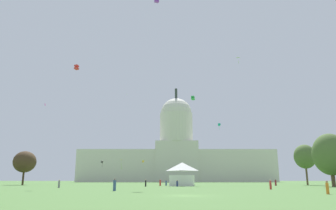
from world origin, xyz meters
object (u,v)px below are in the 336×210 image
(capitol_building, at_px, (176,155))
(person_red_near_tree_east, at_px, (270,185))
(kite_magenta_mid, at_px, (45,105))
(person_maroon_back_center, at_px, (275,183))
(kite_green_mid, at_px, (192,98))
(kite_red_mid, at_px, (76,67))
(kite_turquoise_mid, at_px, (219,125))
(person_grey_mid_center, at_px, (59,184))
(person_denim_lawn_far_left, at_px, (114,185))
(person_black_front_right, at_px, (145,183))
(tree_east_far, at_px, (304,157))
(kite_gold_low, at_px, (143,161))
(event_tent, at_px, (182,174))
(kite_lime_high, at_px, (237,59))
(tree_west_near, at_px, (24,162))
(person_denim_front_center, at_px, (166,183))
(kite_black_low, at_px, (101,162))
(person_red_front_left, at_px, (160,183))
(tree_east_mid, at_px, (330,154))
(kite_violet_high, at_px, (156,0))
(person_navy_mid_left, at_px, (177,184))
(kite_white_high, at_px, (126,95))
(kite_yellow_low, at_px, (122,161))
(person_orange_edge_west, at_px, (327,188))

(capitol_building, relative_size, person_red_near_tree_east, 82.15)
(person_red_near_tree_east, distance_m, kite_magenta_mid, 69.37)
(person_maroon_back_center, height_order, kite_green_mid, kite_green_mid)
(kite_red_mid, bearing_deg, kite_turquoise_mid, 87.76)
(person_grey_mid_center, xyz_separation_m, kite_green_mid, (28.98, 23.38, 23.81))
(person_denim_lawn_far_left, bearing_deg, person_black_front_right, -16.83)
(capitol_building, distance_m, tree_east_far, 128.29)
(kite_gold_low, height_order, kite_red_mid, kite_red_mid)
(event_tent, xyz_separation_m, kite_lime_high, (26.20, 43.48, 48.91))
(tree_west_near, distance_m, person_denim_front_center, 45.33)
(tree_east_far, xyz_separation_m, kite_lime_high, (-12.27, 29.21, 43.43))
(person_denim_lawn_far_left, bearing_deg, kite_turquoise_mid, -28.81)
(kite_black_low, xyz_separation_m, kite_turquoise_mid, (56.58, 8.52, 18.96))
(kite_turquoise_mid, bearing_deg, person_denim_front_center, -134.34)
(person_grey_mid_center, bearing_deg, person_red_near_tree_east, 139.83)
(capitol_building, height_order, person_red_front_left, capitol_building)
(event_tent, xyz_separation_m, tree_west_near, (-47.95, 14.92, 3.91))
(person_maroon_back_center, bearing_deg, person_red_near_tree_east, 119.15)
(tree_east_mid, xyz_separation_m, kite_lime_high, (-8.43, 52.40, 44.52))
(person_grey_mid_center, bearing_deg, kite_black_low, -109.09)
(tree_east_far, bearing_deg, kite_gold_low, 144.09)
(kite_violet_high, bearing_deg, person_grey_mid_center, -178.27)
(person_denim_front_center, height_order, kite_red_mid, kite_red_mid)
(kite_gold_low, bearing_deg, person_navy_mid_left, 77.74)
(person_red_front_left, xyz_separation_m, kite_red_mid, (-17.11, -24.12, 23.77))
(kite_white_high, bearing_deg, person_grey_mid_center, -154.54)
(kite_lime_high, bearing_deg, person_maroon_back_center, 89.69)
(kite_yellow_low, bearing_deg, tree_east_mid, -139.74)
(person_denim_lawn_far_left, bearing_deg, kite_red_mid, 24.58)
(capitol_building, height_order, kite_white_high, capitol_building)
(kite_white_high, bearing_deg, kite_gold_low, -136.73)
(event_tent, relative_size, kite_violet_high, 5.95)
(tree_east_far, relative_size, person_denim_lawn_far_left, 7.06)
(kite_yellow_low, bearing_deg, person_orange_edge_west, -160.76)
(person_orange_edge_west, distance_m, kite_magenta_mid, 81.10)
(kite_turquoise_mid, bearing_deg, person_denim_lawn_far_left, -130.33)
(person_denim_front_center, xyz_separation_m, kite_lime_high, (30.42, 38.73, 51.24))
(person_grey_mid_center, relative_size, kite_black_low, 0.49)
(kite_violet_high, relative_size, kite_gold_low, 1.45)
(event_tent, height_order, tree_east_far, tree_east_far)
(tree_east_mid, bearing_deg, person_grey_mid_center, -170.35)
(person_grey_mid_center, xyz_separation_m, person_maroon_back_center, (50.76, 22.57, 0.02))
(event_tent, relative_size, person_orange_edge_west, 5.41)
(person_red_near_tree_east, xyz_separation_m, kite_lime_high, (12.70, 73.10, 51.18))
(tree_east_mid, height_order, person_maroon_back_center, tree_east_mid)
(kite_lime_high, relative_size, kite_yellow_low, 0.57)
(tree_east_far, xyz_separation_m, kite_violet_high, (-45.10, -25.64, 37.85))
(event_tent, distance_m, person_red_front_left, 6.71)
(tree_east_mid, height_order, person_red_front_left, tree_east_mid)
(person_red_near_tree_east, bearing_deg, person_denim_lawn_far_left, 179.52)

